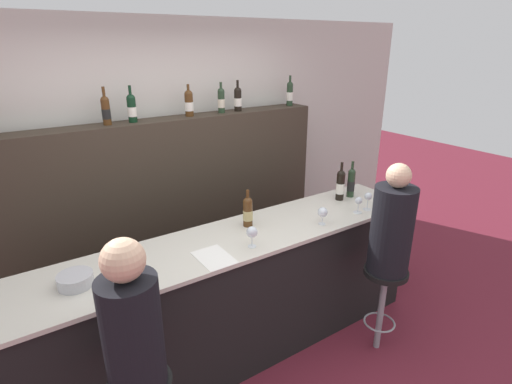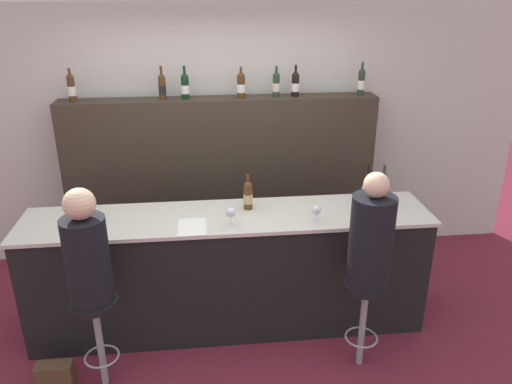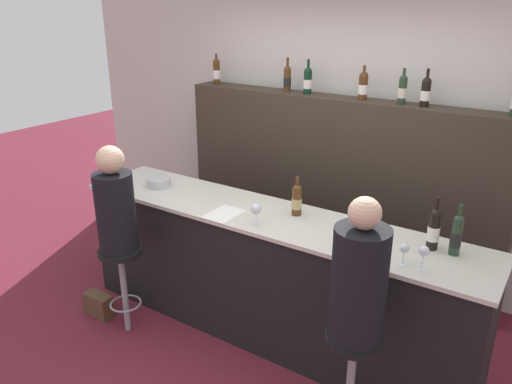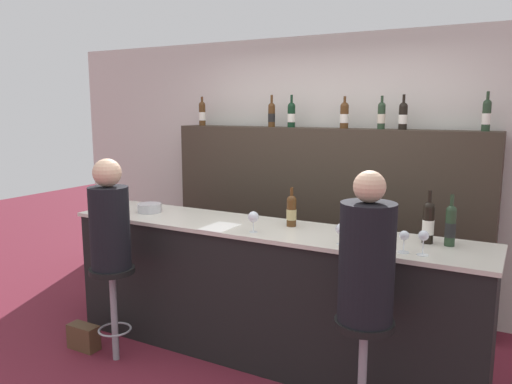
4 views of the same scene
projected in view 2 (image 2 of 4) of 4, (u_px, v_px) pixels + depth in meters
The scene contains 25 objects.
ground_plane at pixel (233, 345), 4.08m from camera, with size 16.00×16.00×0.00m, color maroon.
wall_back at pixel (220, 135), 5.12m from camera, with size 6.40×0.05×2.60m.
bar_counter at pixel (229, 271), 4.16m from camera, with size 3.26×0.65×1.03m.
back_bar_cabinet at pixel (222, 182), 5.08m from camera, with size 3.06×0.28×1.73m.
wine_bottle_counter_0 at pixel (248, 195), 4.04m from camera, with size 0.08×0.08×0.30m.
wine_bottle_counter_1 at pixel (367, 188), 4.13m from camera, with size 0.08×0.08×0.35m.
wine_bottle_counter_2 at pixel (383, 187), 4.14m from camera, with size 0.07×0.07×0.34m.
wine_bottle_backbar_0 at pixel (71, 88), 4.56m from camera, with size 0.07×0.07×0.30m.
wine_bottle_backbar_1 at pixel (162, 86), 4.65m from camera, with size 0.07×0.07×0.31m.
wine_bottle_backbar_2 at pixel (185, 86), 4.67m from camera, with size 0.08×0.08×0.31m.
wine_bottle_backbar_3 at pixel (241, 85), 4.73m from camera, with size 0.08×0.08×0.29m.
wine_bottle_backbar_4 at pixel (276, 84), 4.76m from camera, with size 0.07×0.07×0.29m.
wine_bottle_backbar_5 at pixel (295, 84), 4.78m from camera, with size 0.08×0.08×0.30m.
wine_bottle_backbar_6 at pixel (361, 81), 4.84m from camera, with size 0.07×0.07×0.31m.
wine_glass_0 at pixel (231, 213), 3.75m from camera, with size 0.08×0.08×0.15m.
wine_glass_1 at pixel (316, 210), 3.82m from camera, with size 0.08×0.08×0.14m.
wine_glass_2 at pixel (367, 208), 3.86m from camera, with size 0.07×0.07×0.14m.
wine_glass_3 at pixel (382, 205), 3.87m from camera, with size 0.07×0.07×0.15m.
metal_bowl at pixel (84, 218), 3.83m from camera, with size 0.20×0.20×0.07m.
tasting_menu at pixel (192, 227), 3.77m from camera, with size 0.21×0.30×0.00m.
bar_stool_left at pixel (97, 320), 3.49m from camera, with size 0.34×0.34×0.73m.
guest_seated_left at pixel (86, 253), 3.28m from camera, with size 0.29×0.29×0.82m.
bar_stool_right at pixel (365, 302), 3.68m from camera, with size 0.34×0.34×0.73m.
guest_seated_right at pixel (371, 237), 3.47m from camera, with size 0.31×0.31×0.85m.
handbag at pixel (55, 376), 3.63m from camera, with size 0.26×0.12×0.20m.
Camera 2 is at (-0.17, -3.28, 2.73)m, focal length 35.00 mm.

